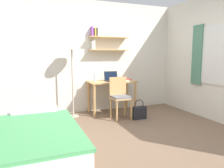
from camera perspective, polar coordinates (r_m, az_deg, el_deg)
ground_plane at (r=3.56m, az=5.84°, el=-14.58°), size 5.28×5.28×0.00m
wall_back at (r=5.18m, az=-4.32°, el=7.23°), size 4.40×0.27×2.60m
bed at (r=2.95m, az=-19.13°, el=-14.81°), size 0.98×1.92×0.54m
desk at (r=5.02m, az=-0.05°, el=-0.74°), size 1.09×0.57×0.75m
desk_chair at (r=4.58m, az=2.15°, el=-3.08°), size 0.42×0.39×0.88m
standing_lamp at (r=4.68m, az=-10.66°, el=9.15°), size 0.38×0.38×1.69m
laptop at (r=5.02m, az=-0.11°, el=1.49°), size 0.34×0.23×0.22m
water_bottle at (r=4.81m, az=-4.59°, el=1.72°), size 0.06×0.06×0.20m
book_stack at (r=5.09m, az=3.98°, el=1.16°), size 0.18×0.23×0.04m
handbag at (r=4.63m, az=7.18°, el=-7.47°), size 0.30×0.13×0.42m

